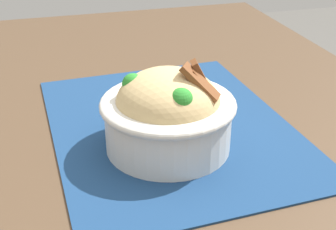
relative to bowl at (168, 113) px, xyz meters
name	(u,v)px	position (x,y,z in m)	size (l,w,h in m)	color
table	(185,176)	(0.03, -0.04, -0.13)	(1.39, 0.82, 0.74)	#4C3826
placemat	(170,126)	(0.06, -0.02, -0.06)	(0.45, 0.35, 0.00)	navy
bowl	(168,113)	(0.00, 0.00, 0.00)	(0.20, 0.20, 0.13)	silver
fork	(148,100)	(0.15, -0.01, -0.05)	(0.04, 0.13, 0.00)	#BABABA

